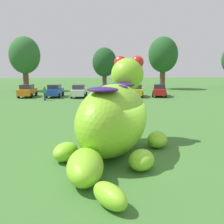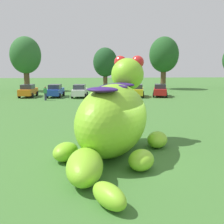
% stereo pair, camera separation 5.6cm
% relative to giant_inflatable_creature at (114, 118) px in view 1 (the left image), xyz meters
% --- Properties ---
extents(ground_plane, '(160.00, 160.00, 0.00)m').
position_rel_giant_inflatable_creature_xyz_m(ground_plane, '(0.81, -0.86, -1.78)').
color(ground_plane, '#427533').
extents(giant_inflatable_creature, '(6.22, 9.77, 4.88)m').
position_rel_giant_inflatable_creature_xyz_m(giant_inflatable_creature, '(0.00, 0.00, 0.00)').
color(giant_inflatable_creature, '#8CD12D').
rests_on(giant_inflatable_creature, ground).
extents(car_orange, '(2.11, 4.19, 1.72)m').
position_rel_giant_inflatable_creature_xyz_m(car_orange, '(-9.79, 24.85, -0.92)').
color(car_orange, orange).
rests_on(car_orange, ground).
extents(car_blue, '(2.21, 4.23, 1.72)m').
position_rel_giant_inflatable_creature_xyz_m(car_blue, '(-6.08, 24.55, -0.92)').
color(car_blue, '#2347B7').
rests_on(car_blue, ground).
extents(car_white, '(2.18, 4.22, 1.72)m').
position_rel_giant_inflatable_creature_xyz_m(car_white, '(-2.77, 24.02, -0.92)').
color(car_white, white).
rests_on(car_white, ground).
extents(car_silver, '(2.19, 4.22, 1.72)m').
position_rel_giant_inflatable_creature_xyz_m(car_silver, '(1.24, 24.51, -0.92)').
color(car_silver, '#B7BABF').
rests_on(car_silver, ground).
extents(car_yellow, '(2.48, 4.34, 1.72)m').
position_rel_giant_inflatable_creature_xyz_m(car_yellow, '(5.05, 24.06, -0.92)').
color(car_yellow, yellow).
rests_on(car_yellow, ground).
extents(car_red, '(2.65, 4.39, 1.72)m').
position_rel_giant_inflatable_creature_xyz_m(car_red, '(8.32, 24.19, -0.92)').
color(car_red, red).
rests_on(car_red, ground).
extents(tree_left, '(5.02, 5.02, 8.91)m').
position_rel_giant_inflatable_creature_xyz_m(tree_left, '(-11.95, 33.64, 4.04)').
color(tree_left, brown).
rests_on(tree_left, ground).
extents(tree_mid_left, '(4.05, 4.05, 7.18)m').
position_rel_giant_inflatable_creature_xyz_m(tree_mid_left, '(1.15, 33.62, 2.92)').
color(tree_mid_left, brown).
rests_on(tree_mid_left, ground).
extents(tree_centre_left, '(5.21, 5.21, 9.24)m').
position_rel_giant_inflatable_creature_xyz_m(tree_centre_left, '(11.72, 35.81, 4.26)').
color(tree_centre_left, brown).
rests_on(tree_centre_left, ground).
extents(spectator_near_inflatable, '(0.38, 0.26, 1.71)m').
position_rel_giant_inflatable_creature_xyz_m(spectator_near_inflatable, '(1.93, 10.66, -0.93)').
color(spectator_near_inflatable, '#726656').
rests_on(spectator_near_inflatable, ground).
extents(spectator_mid_field, '(0.38, 0.26, 1.71)m').
position_rel_giant_inflatable_creature_xyz_m(spectator_mid_field, '(-6.84, 21.03, -0.93)').
color(spectator_mid_field, '#2D334C').
rests_on(spectator_mid_field, ground).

